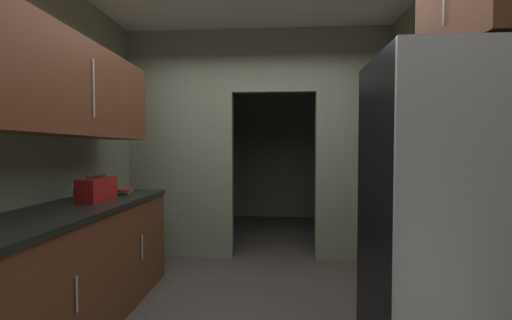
# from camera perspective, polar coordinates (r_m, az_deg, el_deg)

# --- Properties ---
(kitchen_partition) EXTENTS (3.22, 0.12, 2.82)m
(kitchen_partition) POSITION_cam_1_polar(r_m,az_deg,el_deg) (3.96, -0.76, 4.38)
(kitchen_partition) COLOR gray
(kitchen_partition) RESTS_ON ground
(adjoining_room_shell) EXTENTS (3.22, 2.52, 2.82)m
(adjoining_room_shell) POSITION_cam_1_polar(r_m,az_deg,el_deg) (5.68, 1.27, 2.47)
(adjoining_room_shell) COLOR slate
(adjoining_room_shell) RESTS_ON ground
(refrigerator) EXTENTS (0.78, 0.73, 1.89)m
(refrigerator) POSITION_cam_1_polar(r_m,az_deg,el_deg) (2.17, 30.17, -9.18)
(refrigerator) COLOR black
(refrigerator) RESTS_ON ground
(lower_cabinet_run) EXTENTS (0.67, 2.10, 0.93)m
(lower_cabinet_run) POSITION_cam_1_polar(r_m,az_deg,el_deg) (2.87, -29.87, -16.41)
(lower_cabinet_run) COLOR brown
(lower_cabinet_run) RESTS_ON ground
(upper_cabinet_counterside) EXTENTS (0.36, 1.89, 0.70)m
(upper_cabinet_counterside) POSITION_cam_1_polar(r_m,az_deg,el_deg) (2.76, -30.34, 11.00)
(upper_cabinet_counterside) COLOR brown
(boombox) EXTENTS (0.17, 0.37, 0.22)m
(boombox) POSITION_cam_1_polar(r_m,az_deg,el_deg) (2.97, -26.61, -4.71)
(boombox) COLOR maroon
(boombox) RESTS_ON lower_cabinet_run
(book_stack) EXTENTS (0.14, 0.17, 0.05)m
(book_stack) POSITION_cam_1_polar(r_m,az_deg,el_deg) (3.32, -22.49, -5.13)
(book_stack) COLOR gold
(book_stack) RESTS_ON lower_cabinet_run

